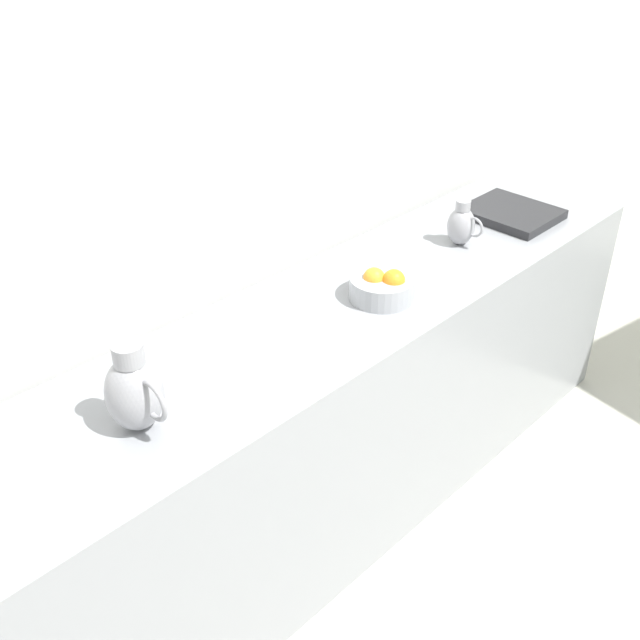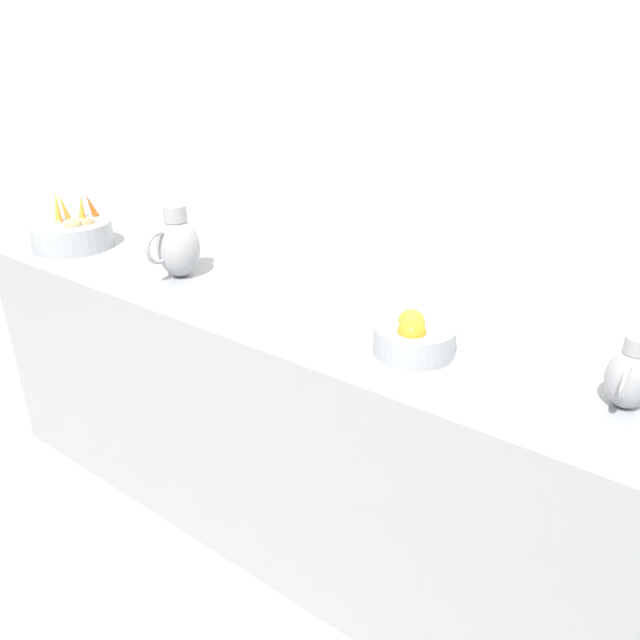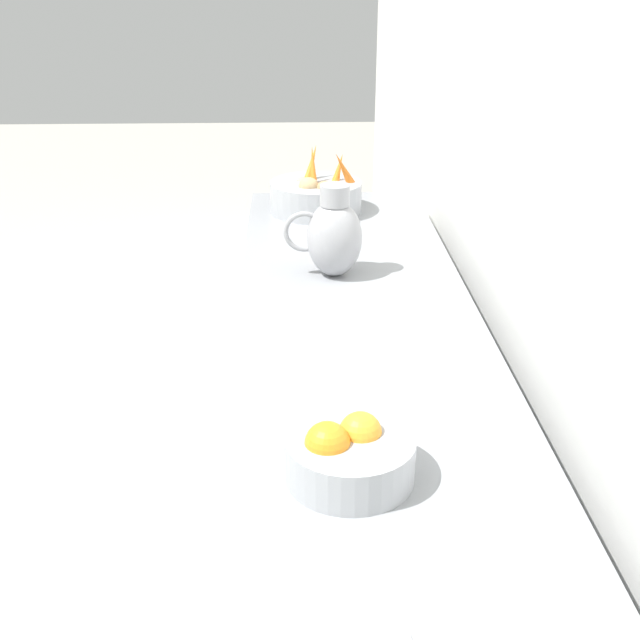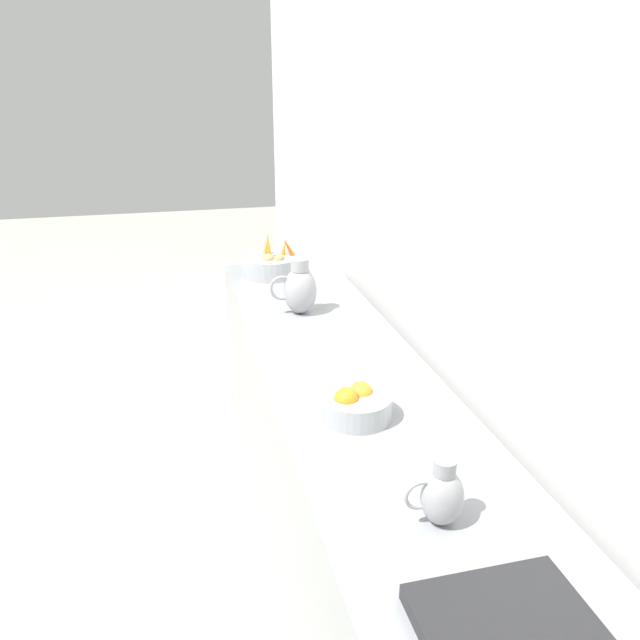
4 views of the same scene
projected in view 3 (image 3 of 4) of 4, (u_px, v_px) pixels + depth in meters
prep_counter at (368, 578)px, 1.77m from camera, size 0.60×3.06×0.89m
vegetable_colander at (316, 195)px, 2.74m from camera, size 0.31×0.31×0.22m
orange_bowl at (349, 454)px, 1.34m from camera, size 0.22×0.22×0.11m
metal_pitcher_tall at (334, 235)px, 2.17m from camera, size 0.21×0.15×0.25m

